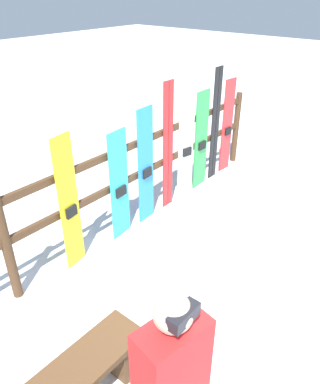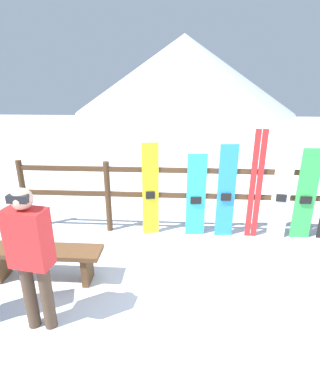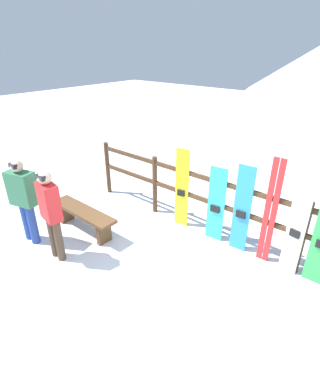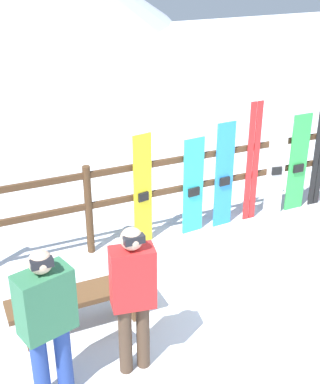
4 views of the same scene
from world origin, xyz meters
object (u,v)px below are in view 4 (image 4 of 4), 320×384
snowboard_yellow (143,191)px  snowboard_green (298,163)px  snowboard_blue (224,176)px  snowboard_white (276,166)px  person_red (133,291)px  bench (81,301)px  person_plaid_green (47,318)px  snowboard_cyan (193,187)px  ski_pair_black (320,151)px  ski_pair_red (253,163)px

snowboard_yellow → snowboard_green: snowboard_yellow is taller
snowboard_blue → snowboard_white: bearing=0.0°
person_red → snowboard_white: 3.75m
bench → snowboard_green: (3.76, 1.38, 0.41)m
person_plaid_green → snowboard_green: person_plaid_green is taller
snowboard_cyan → snowboard_blue: (0.48, 0.00, 0.08)m
snowboard_cyan → snowboard_blue: size_ratio=0.90×
person_red → snowboard_white: snowboard_white is taller
bench → snowboard_green: size_ratio=1.01×
ski_pair_black → snowboard_blue: bearing=-179.9°
person_plaid_green → snowboard_blue: snowboard_blue is taller
person_plaid_green → person_red: person_red is taller
ski_pair_black → snowboard_white: bearing=-179.8°
person_plaid_green → ski_pair_black: size_ratio=0.87×
bench → snowboard_yellow: size_ratio=0.97×
snowboard_white → snowboard_blue: bearing=-180.0°
snowboard_cyan → snowboard_blue: snowboard_blue is taller
snowboard_yellow → ski_pair_red: 1.69m
person_red → ski_pair_red: ski_pair_red is taller
snowboard_cyan → ski_pair_black: ski_pair_black is taller
bench → snowboard_white: size_ratio=0.97×
person_plaid_green → person_red: (0.80, 0.02, 0.03)m
snowboard_white → snowboard_green: (0.39, -0.00, -0.03)m
ski_pair_black → snowboard_cyan: bearing=-179.9°
snowboard_cyan → person_red: bearing=-128.5°
person_red → snowboard_green: person_red is taller
snowboard_white → snowboard_green: 0.39m
snowboard_yellow → snowboard_cyan: size_ratio=1.12×
snowboard_cyan → ski_pair_red: (0.94, 0.00, 0.20)m
ski_pair_red → snowboard_green: bearing=-0.2°
snowboard_white → ski_pair_black: ski_pair_black is taller
bench → ski_pair_red: ski_pair_red is taller
ski_pair_red → snowboard_cyan: bearing=-179.8°
snowboard_blue → snowboard_white: snowboard_white is taller
snowboard_yellow → snowboard_blue: size_ratio=1.01×
person_plaid_green → snowboard_white: size_ratio=0.99×
person_plaid_green → snowboard_yellow: snowboard_yellow is taller
person_red → snowboard_yellow: size_ratio=1.00×
bench → snowboard_yellow: 1.92m
snowboard_blue → bench: bearing=-151.1°
snowboard_blue → snowboard_white: (0.87, 0.00, 0.01)m
snowboard_white → ski_pair_black: 0.78m
snowboard_cyan → person_plaid_green: bearing=-139.1°
snowboard_blue → ski_pair_black: 1.65m
snowboard_yellow → person_red: bearing=-114.2°
person_red → snowboard_yellow: (0.97, 2.15, -0.13)m
person_plaid_green → snowboard_green: size_ratio=1.03×
person_red → snowboard_blue: size_ratio=1.00×
snowboard_green → ski_pair_black: bearing=0.5°
person_plaid_green → snowboard_blue: bearing=36.0°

